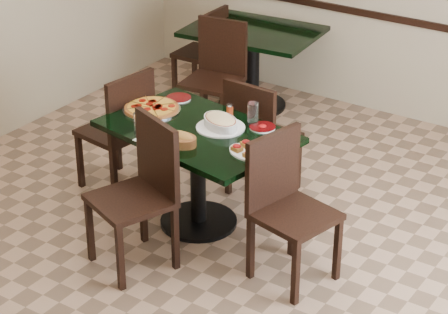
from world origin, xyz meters
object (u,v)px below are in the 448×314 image
Objects in this scene: main_table at (198,153)px; pepperoni_pizza at (152,108)px; back_chair_near at (217,70)px; lasagna_casserole at (221,122)px; chair_near at (143,185)px; chair_right at (285,199)px; chair_far at (258,132)px; back_chair_left at (206,48)px; chair_left at (122,125)px; bruschetta_platter at (248,150)px; bread_basket at (179,139)px; back_table at (253,53)px.

main_table is 3.37× the size of pepperoni_pizza.
back_chair_near is 2.69× the size of lasagna_casserole.
chair_near is 0.92m from chair_right.
chair_far reaches higher than main_table.
back_chair_left reaches higher than pepperoni_pizza.
back_chair_left is at bearing 132.85° from main_table.
chair_right is 1.01× the size of chair_left.
chair_near is 2.80× the size of lasagna_casserole.
bruschetta_platter is at bearing 91.35° from chair_right.
lasagna_casserole is at bearing 80.29° from chair_right.
chair_near is 1.17× the size of back_chair_left.
chair_right is 3.71× the size of bread_basket.
back_table is (-0.80, 1.99, -0.04)m from main_table.
chair_right reaches higher than bruschetta_platter.
lasagna_casserole is at bearing 35.57° from back_chair_left.
chair_left reaches higher than bruschetta_platter.
chair_left is at bearing 175.86° from pepperoni_pizza.
back_chair_left is 2.37m from lasagna_casserole.
chair_right reaches higher than back_table.
chair_far reaches higher than back_table.
chair_near reaches higher than chair_right.
back_chair_near is at bearing 132.26° from chair_near.
chair_left is 1.29m from bruschetta_platter.
chair_right is 2.86× the size of bruschetta_platter.
bread_basket is at bearing 73.91° from chair_left.
back_chair_near is at bearing -96.03° from back_table.
bruschetta_platter is at bearing -4.91° from main_table.
pepperoni_pizza is 1.59× the size of bread_basket.
bread_basket reaches higher than pepperoni_pizza.
chair_far is at bearing -49.98° from back_chair_near.
main_table is at bearing -9.36° from pepperoni_pizza.
chair_left is (-0.89, -0.48, 0.02)m from chair_far.
back_table is 1.69m from chair_far.
chair_left reaches higher than chair_far.
back_chair_left is at bearing 177.45° from back_table.
back_table is 2.68m from chair_near.
chair_far is 0.55m from lasagna_casserole.
chair_left reaches higher than lasagna_casserole.
pepperoni_pizza is 0.60m from bread_basket.
lasagna_casserole reaches higher than bruschetta_platter.
back_chair_near is at bearing 58.28° from chair_right.
bread_basket is (0.80, -0.36, 0.25)m from chair_left.
chair_near reaches higher than chair_left.
back_table is 1.42× the size of back_chair_left.
chair_right reaches higher than back_chair_left.
back_chair_near is 1.41m from pepperoni_pizza.
lasagna_casserole is at bearing 98.08° from chair_near.
chair_right is at bearing -52.90° from back_chair_near.
bruschetta_platter is at bearing 62.29° from chair_near.
chair_far is 1.09× the size of back_chair_left.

